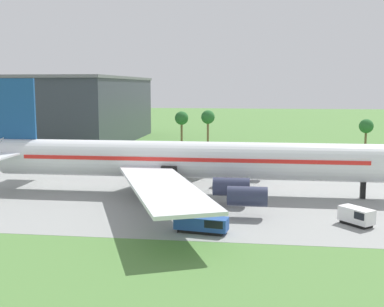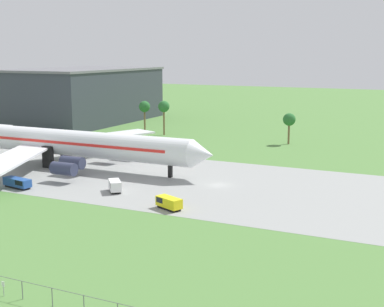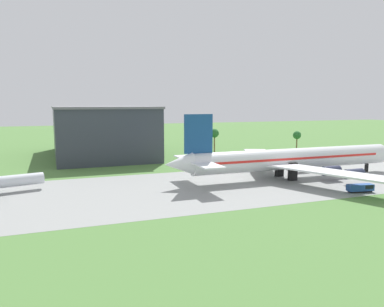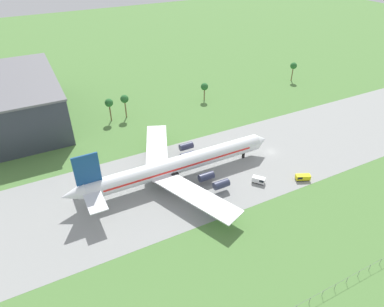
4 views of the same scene
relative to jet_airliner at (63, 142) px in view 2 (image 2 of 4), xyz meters
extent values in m
plane|color=#517F3D|center=(39.58, -1.77, -5.47)|extent=(600.00, 600.00, 0.00)
cube|color=gray|center=(39.58, -1.77, -5.46)|extent=(320.00, 44.00, 0.02)
cylinder|color=white|center=(1.34, 0.00, 0.06)|extent=(63.13, 5.86, 5.86)
cone|color=white|center=(35.25, 0.00, 0.06)|extent=(4.69, 5.74, 5.74)
cube|color=red|center=(1.34, 0.00, 0.50)|extent=(53.66, 5.98, 0.59)
cube|color=white|center=(-0.65, -15.40, -0.96)|extent=(18.61, 31.42, 0.44)
cube|color=white|center=(-0.65, 15.40, -0.96)|extent=(18.61, 31.42, 0.44)
cylinder|color=#2D334C|center=(7.97, -7.03, -2.68)|extent=(5.28, 2.64, 2.64)
cylinder|color=#2D334C|center=(10.33, -12.90, -2.68)|extent=(5.28, 2.64, 2.64)
cylinder|color=#2D334C|center=(7.97, 7.03, -2.68)|extent=(5.28, 2.64, 2.64)
cylinder|color=#2D334C|center=(10.33, 12.90, -2.68)|extent=(5.28, 2.64, 2.64)
cube|color=black|center=(27.85, 0.00, -3.00)|extent=(0.70, 0.90, 4.95)
cube|color=black|center=(-1.82, -3.22, -3.00)|extent=(2.40, 1.20, 4.95)
cube|color=black|center=(-1.82, 3.22, -3.00)|extent=(2.40, 1.20, 4.95)
cube|color=black|center=(5.07, -20.48, -5.27)|extent=(5.59, 2.65, 0.40)
cube|color=#234C99|center=(5.07, -20.48, -4.31)|extent=(6.56, 3.00, 1.53)
cube|color=black|center=(6.78, -20.76, -4.08)|extent=(2.51, 2.37, 0.90)
cube|color=black|center=(38.33, -20.64, -5.27)|extent=(4.53, 3.31, 0.40)
cube|color=yellow|center=(38.33, -20.64, -4.25)|extent=(5.28, 3.78, 1.64)
cube|color=black|center=(37.10, -20.11, -4.00)|extent=(2.38, 2.55, 0.90)
cube|color=black|center=(23.87, -14.97, -5.27)|extent=(3.72, 3.94, 0.40)
cube|color=white|center=(23.87, -14.97, -4.16)|extent=(4.29, 4.56, 1.82)
cube|color=black|center=(24.63, -15.87, -3.89)|extent=(2.53, 2.46, 0.90)
cylinder|color=slate|center=(39.58, -56.77, -4.42)|extent=(0.10, 0.10, 2.10)
cylinder|color=slate|center=(43.58, -56.77, -4.42)|extent=(0.10, 0.10, 2.10)
cylinder|color=slate|center=(47.58, -56.77, -4.42)|extent=(0.10, 0.10, 2.10)
cylinder|color=slate|center=(39.58, -56.77, -3.41)|extent=(80.00, 0.06, 0.06)
cylinder|color=gray|center=(37.21, -57.07, -4.67)|extent=(0.08, 0.08, 1.60)
cube|color=white|center=(37.21, -57.09, -4.07)|extent=(0.44, 0.03, 0.56)
cube|color=#333842|center=(-44.45, 67.85, 4.12)|extent=(36.00, 60.00, 19.19)
cube|color=slate|center=(-44.45, 67.85, 14.12)|extent=(36.72, 61.20, 0.80)
cylinder|color=brown|center=(39.40, 51.35, -2.23)|extent=(0.56, 0.56, 6.48)
sphere|color=#28662D|center=(39.40, 51.35, 1.61)|extent=(3.60, 3.60, 3.60)
cylinder|color=brown|center=(-1.02, 51.35, -1.24)|extent=(0.56, 0.56, 8.46)
sphere|color=#28662D|center=(-1.02, 51.35, 3.59)|extent=(3.60, 3.60, 3.60)
cylinder|color=brown|center=(-8.06, 51.35, -1.41)|extent=(0.56, 0.56, 8.13)
sphere|color=#28662D|center=(-8.06, 51.35, 3.26)|extent=(3.60, 3.60, 3.60)
camera|label=1|loc=(11.00, -75.15, 11.72)|focal=45.00mm
camera|label=2|loc=(78.50, -97.16, 20.48)|focal=50.00mm
camera|label=3|loc=(-63.49, -88.15, 15.54)|focal=35.00mm
camera|label=4|loc=(-37.76, -85.73, 67.61)|focal=32.00mm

